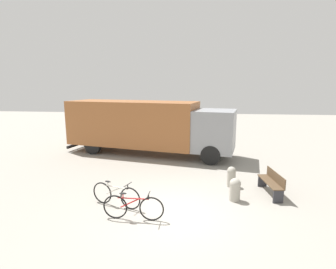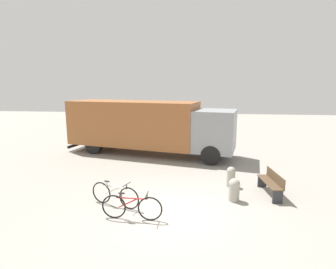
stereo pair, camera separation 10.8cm
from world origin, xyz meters
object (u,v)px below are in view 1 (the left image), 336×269
at_px(park_bench, 272,182).
at_px(bicycle_near, 116,195).
at_px(delivery_truck, 147,125).
at_px(bollard_near_bench, 235,189).
at_px(bollard_far_bench, 231,176).
at_px(bicycle_middle, 133,207).

xyz_separation_m(park_bench, bicycle_near, (-5.32, -1.56, -0.08)).
bearing_deg(bicycle_near, delivery_truck, 109.82).
bearing_deg(bollard_near_bench, delivery_truck, 125.27).
bearing_deg(bollard_far_bench, bicycle_near, -151.27).
height_order(bicycle_near, bicycle_middle, same).
distance_m(delivery_truck, park_bench, 7.77).
bearing_deg(park_bench, bicycle_near, 99.65).
relative_size(park_bench, bicycle_middle, 0.88).
relative_size(bicycle_middle, bollard_near_bench, 2.29).
bearing_deg(park_bench, bollard_far_bench, 59.23).
xyz_separation_m(bicycle_middle, bollard_near_bench, (3.14, 1.67, 0.04)).
bearing_deg(bicycle_middle, delivery_truck, 98.22).
distance_m(bicycle_middle, bollard_near_bench, 3.56).
height_order(bicycle_near, bollard_near_bench, bicycle_near).
height_order(delivery_truck, bicycle_near, delivery_truck).
distance_m(delivery_truck, bollard_near_bench, 7.37).
xyz_separation_m(bicycle_near, bollard_far_bench, (3.95, 2.17, 0.04)).
bearing_deg(delivery_truck, bicycle_near, -75.92).
relative_size(bicycle_near, bollard_far_bench, 2.19).
bearing_deg(bicycle_middle, park_bench, 27.75).
distance_m(bollard_near_bench, bollard_far_bench, 1.30).
height_order(delivery_truck, park_bench, delivery_truck).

